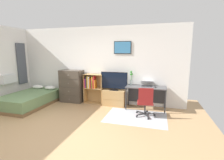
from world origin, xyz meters
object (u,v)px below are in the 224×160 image
object	(u,v)px
bed	(31,99)
bamboo_vase	(131,78)
television	(114,81)
dresser	(72,86)
office_chair	(145,101)
tv_stand	(114,98)
laptop	(147,84)
bookshelf	(92,86)
desk	(146,90)
computer_mouse	(155,87)

from	to	relation	value
bed	bamboo_vase	xyz separation A→B (m)	(3.34, 0.89, 0.73)
television	dresser	bearing A→B (deg)	179.74
television	office_chair	xyz separation A→B (m)	(1.12, -0.74, -0.39)
tv_stand	bed	bearing A→B (deg)	-164.02
dresser	laptop	world-z (taller)	dresser
office_chair	bamboo_vase	world-z (taller)	bamboo_vase
television	bamboo_vase	size ratio (longest dim) A/B	1.96
tv_stand	office_chair	size ratio (longest dim) A/B	0.89
bed	bamboo_vase	bearing A→B (deg)	14.55
dresser	tv_stand	world-z (taller)	dresser
dresser	bamboo_vase	world-z (taller)	bamboo_vase
bed	bookshelf	size ratio (longest dim) A/B	1.91
bed	laptop	size ratio (longest dim) A/B	4.67
bed	desk	size ratio (longest dim) A/B	1.60
television	laptop	world-z (taller)	television
bed	office_chair	xyz separation A→B (m)	(3.89, 0.03, 0.24)
dresser	tv_stand	bearing A→B (deg)	0.54
television	computer_mouse	size ratio (longest dim) A/B	8.79
dresser	television	size ratio (longest dim) A/B	1.28
desk	tv_stand	bearing A→B (deg)	179.91
tv_stand	television	world-z (taller)	television
desk	laptop	distance (m)	0.21
bookshelf	bamboo_vase	world-z (taller)	bamboo_vase
computer_mouse	desk	bearing A→B (deg)	154.55
tv_stand	laptop	distance (m)	1.22
bookshelf	desk	distance (m)	1.90
bookshelf	bamboo_vase	xyz separation A→B (m)	(1.39, 0.05, 0.32)
television	desk	distance (m)	1.10
desk	bed	bearing A→B (deg)	-168.36
desk	computer_mouse	world-z (taller)	computer_mouse
desk	office_chair	world-z (taller)	office_chair
dresser	television	distance (m)	1.63
dresser	office_chair	distance (m)	2.83
bed	laptop	distance (m)	4.00
dresser	tv_stand	xyz separation A→B (m)	(1.61, 0.02, -0.32)
tv_stand	desk	bearing A→B (deg)	-0.09
dresser	bookshelf	xyz separation A→B (m)	(0.78, 0.06, 0.05)
office_chair	desk	bearing A→B (deg)	85.96
television	office_chair	bearing A→B (deg)	-33.70
television	bookshelf	bearing A→B (deg)	175.22
bed	desk	distance (m)	3.95
office_chair	computer_mouse	size ratio (longest dim) A/B	8.27
bookshelf	television	bearing A→B (deg)	-4.78
bed	desk	world-z (taller)	desk
laptop	desk	bearing A→B (deg)	-142.22
bookshelf	tv_stand	xyz separation A→B (m)	(0.82, -0.05, -0.37)
desk	laptop	world-z (taller)	laptop
bed	television	world-z (taller)	television
bed	tv_stand	world-z (taller)	bed
office_chair	bamboo_vase	xyz separation A→B (m)	(-0.55, 0.86, 0.49)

